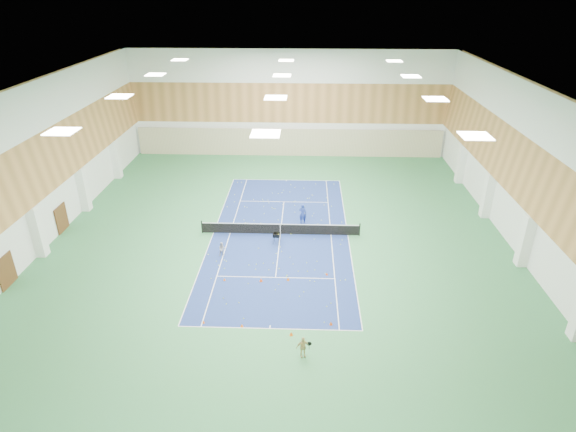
{
  "coord_description": "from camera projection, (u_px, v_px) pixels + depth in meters",
  "views": [
    {
      "loc": [
        1.95,
        -34.49,
        18.5
      ],
      "look_at": [
        0.65,
        -0.7,
        2.0
      ],
      "focal_mm": 30.0,
      "sensor_mm": 36.0,
      "label": 1
    }
  ],
  "objects": [
    {
      "name": "cone_svc_b",
      "position": [
        261.0,
        280.0,
        32.93
      ],
      "size": [
        0.23,
        0.23,
        0.25
      ],
      "primitive_type": "cone",
      "color": "#EE490C",
      "rests_on": "ground"
    },
    {
      "name": "cone_svc_d",
      "position": [
        327.0,
        274.0,
        33.66
      ],
      "size": [
        0.18,
        0.18,
        0.19
      ],
      "primitive_type": "cone",
      "color": "#FF4F0D",
      "rests_on": "ground"
    },
    {
      "name": "back_curtain",
      "position": [
        289.0,
        142.0,
        56.19
      ],
      "size": [
        35.4,
        0.16,
        3.2
      ],
      "primitive_type": "cube",
      "color": "#C6B793",
      "rests_on": "ground"
    },
    {
      "name": "child_court",
      "position": [
        222.0,
        249.0,
        35.86
      ],
      "size": [
        0.65,
        0.57,
        1.11
      ],
      "primitive_type": "imported",
      "rotation": [
        0.0,
        0.0,
        0.33
      ],
      "color": "#9C9BA3",
      "rests_on": "ground"
    },
    {
      "name": "cone_base_a",
      "position": [
        204.0,
        322.0,
        28.92
      ],
      "size": [
        0.17,
        0.17,
        0.19
      ],
      "primitive_type": "cone",
      "color": "#F3560C",
      "rests_on": "ground"
    },
    {
      "name": "tennis_net",
      "position": [
        280.0,
        228.0,
        38.92
      ],
      "size": [
        12.8,
        0.1,
        1.1
      ],
      "primitive_type": null,
      "color": "black",
      "rests_on": "ground"
    },
    {
      "name": "ball_cart",
      "position": [
        277.0,
        238.0,
        37.58
      ],
      "size": [
        0.61,
        0.61,
        0.92
      ],
      "primitive_type": null,
      "rotation": [
        0.0,
        0.0,
        -0.16
      ],
      "color": "black",
      "rests_on": "ground"
    },
    {
      "name": "cone_svc_a",
      "position": [
        224.0,
        279.0,
        33.04
      ],
      "size": [
        0.18,
        0.18,
        0.2
      ],
      "primitive_type": "cone",
      "color": "orange",
      "rests_on": "ground"
    },
    {
      "name": "cone_base_d",
      "position": [
        331.0,
        323.0,
        28.76
      ],
      "size": [
        0.21,
        0.21,
        0.24
      ],
      "primitive_type": "cone",
      "color": "#DA4C0B",
      "rests_on": "ground"
    },
    {
      "name": "ground",
      "position": [
        280.0,
        234.0,
        39.16
      ],
      "size": [
        40.0,
        40.0,
        0.0
      ],
      "primitive_type": "plane",
      "color": "#337744",
      "rests_on": "ground"
    },
    {
      "name": "court_surface",
      "position": [
        280.0,
        234.0,
        39.16
      ],
      "size": [
        10.97,
        23.77,
        0.01
      ],
      "primitive_type": "cube",
      "color": "navy",
      "rests_on": "ground"
    },
    {
      "name": "child_apron",
      "position": [
        303.0,
        347.0,
        26.11
      ],
      "size": [
        0.82,
        0.55,
        1.3
      ],
      "primitive_type": "imported",
      "rotation": [
        0.0,
        0.0,
        0.34
      ],
      "color": "tan",
      "rests_on": "ground"
    },
    {
      "name": "door_left_b",
      "position": [
        62.0,
        218.0,
        39.29
      ],
      "size": [
        0.08,
        1.8,
        2.2
      ],
      "primitive_type": "cube",
      "color": "#593319",
      "rests_on": "ground"
    },
    {
      "name": "door_left_a",
      "position": [
        6.0,
        271.0,
        32.11
      ],
      "size": [
        0.08,
        1.8,
        2.2
      ],
      "primitive_type": "cube",
      "color": "#593319",
      "rests_on": "ground"
    },
    {
      "name": "cone_base_b",
      "position": [
        242.0,
        325.0,
        28.59
      ],
      "size": [
        0.19,
        0.19,
        0.21
      ],
      "primitive_type": "cone",
      "color": "#FE610D",
      "rests_on": "ground"
    },
    {
      "name": "room_shell",
      "position": [
        280.0,
        165.0,
        36.53
      ],
      "size": [
        36.0,
        40.0,
        12.0
      ],
      "primitive_type": null,
      "color": "white",
      "rests_on": "ground"
    },
    {
      "name": "coach",
      "position": [
        303.0,
        214.0,
        40.55
      ],
      "size": [
        0.77,
        0.63,
        1.82
      ],
      "primitive_type": "imported",
      "rotation": [
        0.0,
        0.0,
        2.8
      ],
      "color": "navy",
      "rests_on": "ground"
    },
    {
      "name": "ceiling_light_grid",
      "position": [
        279.0,
        85.0,
        33.93
      ],
      "size": [
        21.4,
        25.4,
        0.06
      ],
      "primitive_type": null,
      "color": "white",
      "rests_on": "room_shell"
    },
    {
      "name": "cone_svc_c",
      "position": [
        288.0,
        279.0,
        33.05
      ],
      "size": [
        0.23,
        0.23,
        0.25
      ],
      "primitive_type": "cone",
      "color": "#DE5D0B",
      "rests_on": "ground"
    },
    {
      "name": "wood_cladding",
      "position": [
        280.0,
        139.0,
        35.65
      ],
      "size": [
        36.0,
        40.0,
        8.0
      ],
      "primitive_type": null,
      "color": "#BA7F45",
      "rests_on": "room_shell"
    },
    {
      "name": "tennis_balls_scatter",
      "position": [
        280.0,
        234.0,
        39.14
      ],
      "size": [
        10.57,
        22.77,
        0.07
      ],
      "primitive_type": null,
      "color": "#D0F029",
      "rests_on": "ground"
    },
    {
      "name": "cone_base_c",
      "position": [
        291.0,
        334.0,
        27.91
      ],
      "size": [
        0.21,
        0.21,
        0.23
      ],
      "primitive_type": "cone",
      "color": "#FC5F0D",
      "rests_on": "ground"
    }
  ]
}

